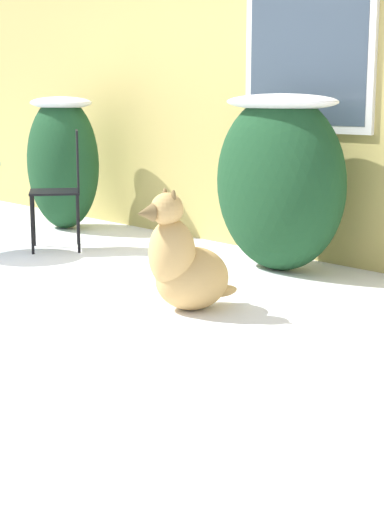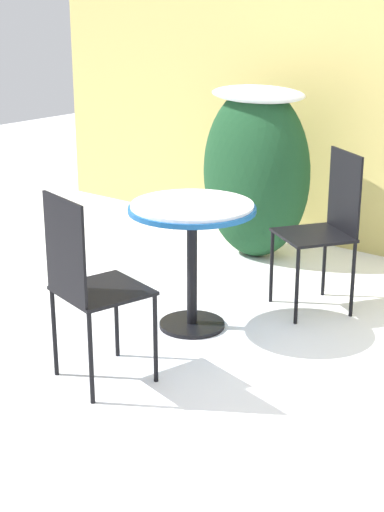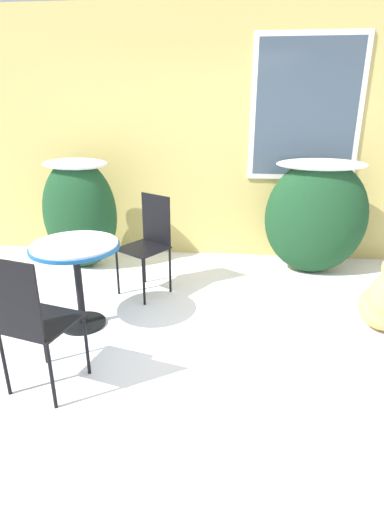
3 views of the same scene
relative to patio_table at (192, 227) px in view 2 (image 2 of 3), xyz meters
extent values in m
plane|color=white|center=(0.95, -0.21, -0.63)|extent=(16.00, 16.00, 0.00)
ellipsoid|color=#194223|center=(-0.48, 1.37, 0.01)|extent=(0.87, 0.62, 1.29)
ellipsoid|color=white|center=(-0.48, 1.37, 0.60)|extent=(0.74, 0.52, 0.12)
cylinder|color=black|center=(0.00, 0.00, -0.62)|extent=(0.40, 0.40, 0.03)
cylinder|color=black|center=(0.00, 0.00, -0.26)|extent=(0.06, 0.06, 0.70)
cylinder|color=#195699|center=(0.00, 0.00, 0.11)|extent=(0.75, 0.75, 0.03)
cylinder|color=white|center=(0.00, 0.00, 0.13)|extent=(0.72, 0.72, 0.02)
cube|color=black|center=(0.42, 0.69, -0.14)|extent=(0.58, 0.58, 0.02)
cube|color=black|center=(0.53, 0.86, 0.13)|extent=(0.33, 0.22, 0.51)
cylinder|color=black|center=(0.15, 0.64, -0.39)|extent=(0.02, 0.02, 0.49)
cylinder|color=black|center=(0.47, 0.43, -0.39)|extent=(0.02, 0.02, 0.49)
cylinder|color=black|center=(0.36, 0.96, -0.39)|extent=(0.02, 0.02, 0.49)
cylinder|color=black|center=(0.68, 0.75, -0.39)|extent=(0.02, 0.02, 0.49)
cube|color=black|center=(0.06, -0.81, -0.14)|extent=(0.51, 0.51, 0.02)
cube|color=black|center=(0.01, -1.01, 0.13)|extent=(0.38, 0.11, 0.51)
cylinder|color=black|center=(0.30, -0.67, -0.39)|extent=(0.02, 0.02, 0.49)
cylinder|color=black|center=(-0.07, -0.58, -0.39)|extent=(0.02, 0.02, 0.49)
cylinder|color=black|center=(0.20, -1.04, -0.39)|extent=(0.02, 0.02, 0.49)
cylinder|color=black|center=(-0.17, -0.95, -0.39)|extent=(0.02, 0.02, 0.49)
camera|label=1|loc=(6.09, -2.93, 0.64)|focal=55.00mm
camera|label=2|loc=(2.74, -3.44, 1.31)|focal=55.00mm
camera|label=3|loc=(1.30, -3.03, 1.22)|focal=28.00mm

